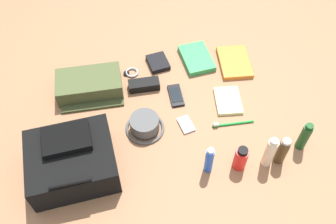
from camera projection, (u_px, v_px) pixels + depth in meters
ground_plane at (168, 119)px, 1.65m from camera, size 2.64×2.02×0.02m
backpack at (72, 160)px, 1.43m from camera, size 0.33×0.29×0.17m
toiletry_pouch at (90, 85)px, 1.69m from camera, size 0.30×0.21×0.08m
bucket_hat at (145, 125)px, 1.58m from camera, size 0.16×0.16×0.07m
shampoo_bottle at (304, 137)px, 1.49m from camera, size 0.04×0.04×0.15m
cologne_bottle at (282, 151)px, 1.46m from camera, size 0.04×0.04×0.14m
lotion_bottle at (270, 152)px, 1.44m from camera, size 0.04×0.04×0.17m
sunscreen_spray at (241, 158)px, 1.45m from camera, size 0.05×0.05×0.12m
deodorant_spray at (209, 160)px, 1.43m from camera, size 0.03×0.03×0.15m
paperback_novel at (234, 62)px, 1.82m from camera, size 0.17×0.22×0.02m
travel_guidebook at (197, 58)px, 1.83m from camera, size 0.14×0.20×0.03m
cell_phone at (176, 95)px, 1.70m from camera, size 0.06×0.12×0.01m
media_player at (186, 124)px, 1.61m from camera, size 0.07×0.09×0.01m
wristwatch at (131, 73)px, 1.78m from camera, size 0.07×0.06×0.01m
toothbrush at (231, 124)px, 1.61m from camera, size 0.18×0.02×0.02m
wallet at (158, 63)px, 1.81m from camera, size 0.10×0.12×0.02m
notepad at (228, 101)px, 1.68m from camera, size 0.13×0.16×0.02m
sunglasses_case at (144, 85)px, 1.72m from camera, size 0.14×0.06×0.04m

